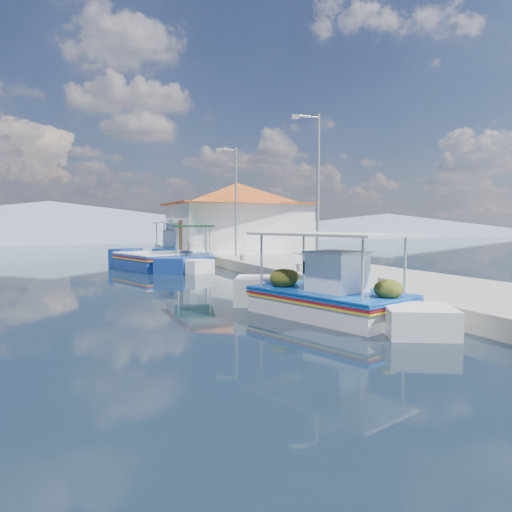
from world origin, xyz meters
name	(u,v)px	position (x,y,z in m)	size (l,w,h in m)	color
ground	(221,299)	(0.00, 0.00, 0.00)	(160.00, 160.00, 0.00)	black
quay	(299,268)	(5.90, 6.00, 0.25)	(5.00, 44.00, 0.50)	#B0AEA5
bollards	(264,262)	(3.80, 5.25, 0.65)	(0.20, 17.20, 0.30)	#A5A8AD
main_caique	(328,299)	(1.57, -3.78, 0.45)	(3.46, 6.84, 2.36)	white
caique_green_canopy	(193,261)	(1.84, 10.02, 0.37)	(3.01, 6.43, 2.48)	white
caique_blue_hull	(148,263)	(-0.37, 10.52, 0.34)	(3.37, 6.69, 1.24)	navy
caique_far	(174,252)	(2.42, 16.68, 0.49)	(3.85, 7.14, 2.65)	white
harbor_building	(237,216)	(6.20, 15.00, 2.78)	(10.49, 10.49, 4.40)	white
lamp_post_near	(316,184)	(4.51, 2.00, 3.85)	(1.21, 0.14, 6.00)	#A5A8AD
lamp_post_far	(234,196)	(4.51, 11.00, 3.85)	(1.21, 0.14, 6.00)	#A5A8AD
mountain_ridge	(138,225)	(6.54, 56.00, 2.04)	(171.40, 96.00, 5.50)	gray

